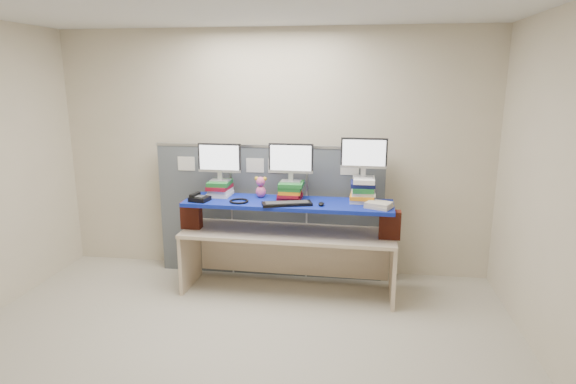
% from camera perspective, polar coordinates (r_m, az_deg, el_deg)
% --- Properties ---
extents(room, '(5.00, 4.00, 2.80)m').
position_cam_1_polar(room, '(3.67, -7.34, -0.16)').
color(room, beige).
rests_on(room, ground).
extents(cubicle_partition, '(2.60, 0.06, 1.53)m').
position_cam_1_polar(cubicle_partition, '(5.51, -2.25, -2.25)').
color(cubicle_partition, '#495057').
rests_on(cubicle_partition, ground).
extents(desk, '(2.25, 0.70, 0.68)m').
position_cam_1_polar(desk, '(5.11, -0.00, -6.16)').
color(desk, beige).
rests_on(desk, ground).
extents(brick_pier_left, '(0.21, 0.12, 0.29)m').
position_cam_1_polar(brick_pier_left, '(5.25, -11.38, -2.70)').
color(brick_pier_left, maroon).
rests_on(brick_pier_left, desk).
extents(brick_pier_right, '(0.21, 0.12, 0.29)m').
position_cam_1_polar(brick_pier_right, '(4.92, 11.97, -3.81)').
color(brick_pier_right, maroon).
rests_on(brick_pier_right, desk).
extents(blue_board, '(2.17, 0.59, 0.04)m').
position_cam_1_polar(blue_board, '(4.98, 0.00, -1.34)').
color(blue_board, navy).
rests_on(blue_board, brick_pier_left).
extents(book_stack_left, '(0.25, 0.30, 0.16)m').
position_cam_1_polar(book_stack_left, '(5.25, -8.06, 0.44)').
color(book_stack_left, white).
rests_on(book_stack_left, blue_board).
extents(book_stack_center, '(0.27, 0.30, 0.18)m').
position_cam_1_polar(book_stack_center, '(5.06, 0.29, 0.19)').
color(book_stack_center, maroon).
rests_on(book_stack_center, blue_board).
extents(book_stack_right, '(0.26, 0.31, 0.25)m').
position_cam_1_polar(book_stack_right, '(5.00, 8.85, 0.24)').
color(book_stack_right, white).
rests_on(book_stack_right, blue_board).
extents(monitor_left, '(0.47, 0.14, 0.41)m').
position_cam_1_polar(monitor_left, '(5.18, -8.10, 3.80)').
color(monitor_left, '#B5B5BA').
rests_on(monitor_left, book_stack_left).
extents(monitor_center, '(0.47, 0.14, 0.41)m').
position_cam_1_polar(monitor_center, '(5.00, 0.35, 3.78)').
color(monitor_center, '#B5B5BA').
rests_on(monitor_center, book_stack_center).
extents(monitor_right, '(0.47, 0.14, 0.41)m').
position_cam_1_polar(monitor_right, '(4.93, 8.98, 4.33)').
color(monitor_right, '#B5B5BA').
rests_on(monitor_right, book_stack_right).
extents(keyboard, '(0.53, 0.30, 0.03)m').
position_cam_1_polar(keyboard, '(4.83, -0.12, -1.39)').
color(keyboard, black).
rests_on(keyboard, blue_board).
extents(mouse, '(0.06, 0.11, 0.03)m').
position_cam_1_polar(mouse, '(4.82, 3.96, -1.41)').
color(mouse, black).
rests_on(mouse, blue_board).
extents(desk_phone, '(0.22, 0.20, 0.08)m').
position_cam_1_polar(desk_phone, '(5.07, -10.49, -0.73)').
color(desk_phone, black).
rests_on(desk_phone, blue_board).
extents(headset, '(0.22, 0.22, 0.02)m').
position_cam_1_polar(headset, '(4.97, -5.83, -1.08)').
color(headset, black).
rests_on(headset, blue_board).
extents(plush_toy, '(0.13, 0.10, 0.22)m').
position_cam_1_polar(plush_toy, '(5.13, -3.25, 0.62)').
color(plush_toy, '#EB5997').
rests_on(plush_toy, blue_board).
extents(binder_stack, '(0.30, 0.27, 0.06)m').
position_cam_1_polar(binder_stack, '(4.81, 10.72, -1.52)').
color(binder_stack, beige).
rests_on(binder_stack, blue_board).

